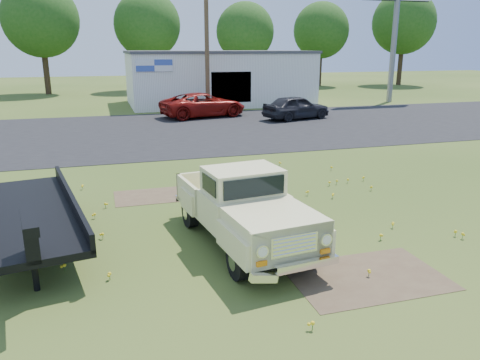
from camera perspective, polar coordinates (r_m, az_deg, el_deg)
The scene contains 15 objects.
ground at distance 11.66m, azimuth 1.06°, elevation -6.16°, with size 140.00×140.00×0.00m, color #314817.
asphalt_lot at distance 25.88m, azimuth -9.12°, elevation 5.91°, with size 90.00×14.00×0.02m, color black.
dirt_patch_a at distance 9.76m, azimuth 15.21°, elevation -11.33°, with size 3.00×2.00×0.01m, color #503C2A.
dirt_patch_b at distance 14.52m, azimuth -10.73°, elevation -1.95°, with size 2.20×1.60×0.01m, color #503C2A.
commercial_building at distance 38.50m, azimuth -2.69°, elevation 12.42°, with size 14.20×8.20×4.15m.
utility_pole_mid at distance 33.11m, azimuth -4.06°, elevation 16.19°, with size 1.60×0.30×9.00m.
treeline_c at distance 50.08m, azimuth -23.13°, elevation 17.55°, with size 7.04×7.04×10.47m.
treeline_d at distance 51.12m, azimuth -11.23°, elevation 18.05°, with size 6.72×6.72×10.00m.
treeline_e at distance 51.64m, azimuth 0.63°, elevation 17.61°, with size 6.08×6.08×9.04m.
treeline_f at distance 57.68m, azimuth 9.85°, elevation 17.51°, with size 6.40×6.40×9.52m.
treeline_g at distance 61.51m, azimuth 19.35°, elevation 17.66°, with size 7.36×7.36×10.95m.
vintage_pickup_truck at distance 10.57m, azimuth 0.34°, elevation -3.27°, with size 1.94×4.99×1.81m, color beige, non-canonical shape.
flatbed_trailer at distance 11.64m, azimuth -24.77°, elevation -3.20°, with size 2.10×6.31×1.72m, color black, non-canonical shape.
red_pickup at distance 30.91m, azimuth -4.48°, elevation 9.09°, with size 2.57×5.57×1.55m, color maroon.
dark_sedan at distance 29.98m, azimuth 6.87°, elevation 8.77°, with size 1.76×4.38×1.49m, color black.
Camera 1 is at (-3.30, -10.29, 4.36)m, focal length 35.00 mm.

